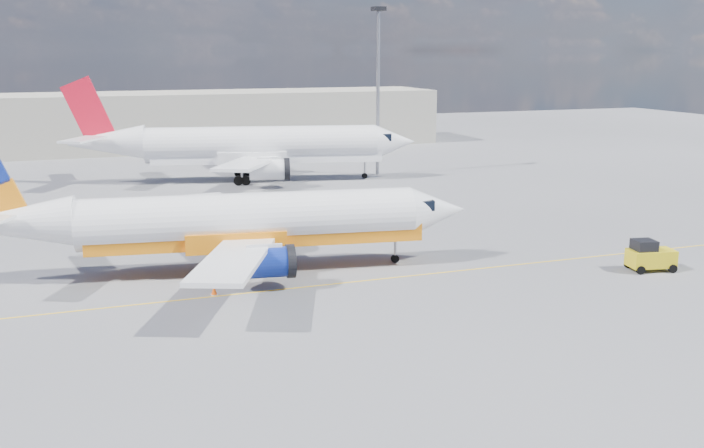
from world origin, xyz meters
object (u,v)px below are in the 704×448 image
object	(u,v)px
main_jet	(234,222)
gse_tug	(650,256)
second_jet	(251,146)
traffic_cone	(214,290)

from	to	relation	value
main_jet	gse_tug	size ratio (longest dim) A/B	10.34
second_jet	gse_tug	world-z (taller)	second_jet
second_jet	traffic_cone	distance (m)	40.91
main_jet	traffic_cone	distance (m)	5.77
second_jet	gse_tug	distance (m)	46.55
main_jet	traffic_cone	world-z (taller)	main_jet
second_jet	gse_tug	xyz separation A→B (m)	(16.07, -43.59, -2.81)
main_jet	second_jet	distance (m)	35.90
second_jet	traffic_cone	world-z (taller)	second_jet
traffic_cone	main_jet	bearing A→B (deg)	64.12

